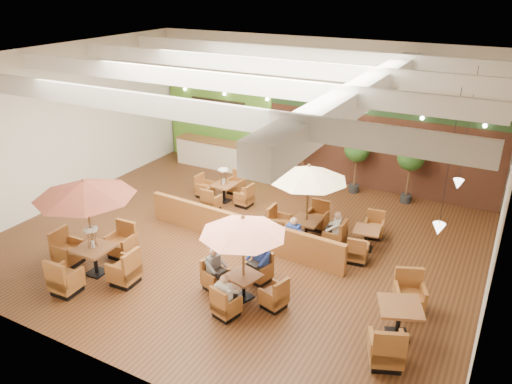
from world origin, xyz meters
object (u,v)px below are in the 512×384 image
Objects in this scene: table_3 at (224,191)px; topiary_2 at (411,160)px; booth_divider at (241,230)px; table_4 at (398,321)px; diner_2 at (215,264)px; diner_4 at (335,226)px; table_1 at (243,242)px; service_counter at (210,153)px; topiary_1 at (357,152)px; table_2 at (308,189)px; diner_3 at (294,232)px; table_5 at (366,239)px; topiary_0 at (303,138)px; diner_1 at (260,256)px; table_0 at (88,211)px; diner_0 at (226,291)px.

table_3 is 6.70m from topiary_2.
table_4 is at bearing -17.35° from booth_divider.
diner_2 is at bearing -72.41° from booth_divider.
diner_4 is (2.60, 1.11, 0.27)m from booth_divider.
booth_divider is 2.84× the size of table_1.
service_counter is 1.39× the size of topiary_1.
service_counter is 8.34m from topiary_2.
service_counter is 1.33× the size of table_3.
table_2 is 1.17× the size of topiary_1.
table_3 reaches higher than diner_4.
table_3 is 4.41m from diner_3.
table_2 reaches higher than table_4.
topiary_1 is (6.33, 0.20, 1.03)m from service_counter.
topiary_2 reaches higher than service_counter.
service_counter is 1.00× the size of table_4.
table_3 is 0.99× the size of table_5.
service_counter is at bearing -177.26° from topiary_0.
diner_3 reaches higher than booth_divider.
table_2 is at bearing -91.39° from topiary_1.
diner_4 is at bearing 86.82° from table_1.
table_1 is at bearing 151.82° from diner_4.
table_1 reaches higher than diner_1.
table_1 reaches higher than diner_2.
table_0 is (-2.68, -3.33, 1.43)m from booth_divider.
diner_3 is (-0.00, -0.93, -0.99)m from table_2.
diner_2 is 2.78m from diner_3.
service_counter is 1.38× the size of topiary_2.
booth_divider is at bearing 120.65° from diner_0.
diner_2 is 0.94× the size of diner_3.
diner_2 reaches higher than diner_0.
table_2 is 1.12× the size of table_3.
table_4 is 4.01m from diner_0.
diner_1 is (-0.22, -2.64, -0.97)m from table_2.
diner_2 is (0.97, -7.86, -1.09)m from topiary_0.
table_0 is 4.25m from table_1.
topiary_2 is (2.06, 4.37, -0.11)m from table_2.
table_1 reaches higher than table_3.
diner_0 is 0.99× the size of diner_2.
topiary_0 is (-5.62, 7.47, 1.42)m from table_4.
diner_4 is (5.28, 4.43, -1.15)m from table_0.
table_5 is 0.94× the size of topiary_0.
topiary_2 is 3.05× the size of diner_0.
table_0 is at bearing -92.28° from table_3.
table_4 is 7.73m from topiary_2.
table_3 is 0.93× the size of topiary_0.
topiary_0 is at bearing 97.25° from booth_divider.
booth_divider is 3.77m from table_5.
diner_0 is (4.13, 0.09, -1.17)m from table_0.
booth_divider is 6.73m from topiary_2.
table_0 reaches higher than diner_1.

